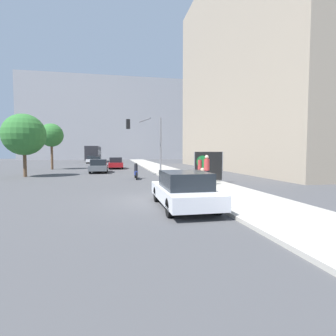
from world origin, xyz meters
TOP-DOWN VIEW (x-y plane):
  - ground_plane at (0.00, 0.00)m, footprint 160.00×160.00m
  - sidewalk_curb at (3.41, 15.00)m, footprint 3.58×90.00m
  - building_backdrop_far at (-2.00, 70.14)m, footprint 52.00×12.00m
  - building_backdrop_right at (15.00, 19.44)m, footprint 10.00×32.00m
  - seated_protester at (2.46, 1.94)m, footprint 0.98×0.77m
  - jogger_on_sidewalk at (3.37, 3.84)m, footprint 0.34×0.34m
  - pedestrian_behind at (3.48, 5.58)m, footprint 0.34×0.34m
  - protest_banner at (4.09, 5.50)m, footprint 2.07×0.06m
  - traffic_light_pole at (0.80, 12.38)m, footprint 3.26×3.02m
  - parked_car_curbside at (0.48, -1.68)m, footprint 1.87×4.56m
  - car_on_road_nearest at (-3.85, 16.86)m, footprint 1.78×4.32m
  - car_on_road_midblock at (-2.10, 23.10)m, footprint 1.78×4.39m
  - car_on_road_distant at (-5.26, 33.32)m, footprint 1.72×4.31m
  - car_on_road_far_lane at (-6.63, 40.38)m, footprint 1.71×4.44m
  - city_bus_on_road at (-6.85, 48.01)m, footprint 2.58×11.88m
  - motorcycle_on_road at (-0.52, 9.60)m, footprint 0.28×2.12m
  - street_tree_near_curb at (-9.82, 13.21)m, footprint 3.56×3.56m
  - street_tree_midblock at (-9.81, 23.01)m, footprint 2.84×2.84m

SIDE VIEW (x-z plane):
  - ground_plane at x=0.00m, z-range 0.00..0.00m
  - sidewalk_curb at x=3.41m, z-range 0.00..0.13m
  - motorcycle_on_road at x=-0.52m, z-range -0.09..1.19m
  - car_on_road_distant at x=-5.26m, z-range 0.01..1.37m
  - car_on_road_nearest at x=-3.85m, z-range 0.00..1.40m
  - parked_car_curbside at x=0.48m, z-range 0.00..1.41m
  - car_on_road_far_lane at x=-6.63m, z-range 0.00..1.43m
  - car_on_road_midblock at x=-2.10m, z-range 0.00..1.46m
  - seated_protester at x=2.46m, z-range 0.17..1.35m
  - pedestrian_behind at x=3.48m, z-range 0.15..1.87m
  - jogger_on_sidewalk at x=3.37m, z-range 0.16..2.00m
  - protest_banner at x=4.09m, z-range 0.18..2.23m
  - city_bus_on_road at x=-6.85m, z-range 0.25..3.60m
  - street_tree_near_curb at x=-9.82m, z-range 0.93..6.36m
  - traffic_light_pole at x=0.80m, z-range 1.08..6.27m
  - street_tree_midblock at x=-9.81m, z-range 1.37..7.01m
  - building_backdrop_far at x=-2.00m, z-range 0.00..23.47m
  - building_backdrop_right at x=15.00m, z-range 0.00..25.59m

